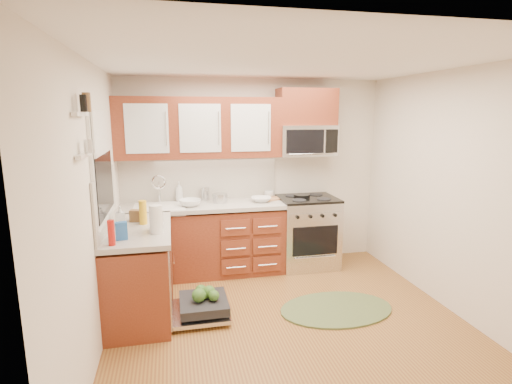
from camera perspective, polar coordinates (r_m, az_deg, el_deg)
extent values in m
plane|color=brown|center=(4.21, 4.71, -18.06)|extent=(3.50, 3.50, 0.00)
plane|color=white|center=(3.70, 5.36, 18.05)|extent=(3.50, 3.50, 0.00)
cube|color=silver|center=(5.43, -0.42, 2.68)|extent=(3.50, 0.04, 2.50)
cube|color=silver|center=(2.22, 18.61, -10.70)|extent=(3.50, 0.04, 2.50)
cube|color=silver|center=(3.66, -22.21, -2.36)|extent=(0.04, 3.50, 2.50)
cube|color=silver|center=(4.59, 26.40, -0.09)|extent=(0.04, 3.50, 2.50)
cube|color=#5E2415|center=(5.23, -7.58, -7.05)|extent=(2.05, 0.60, 0.85)
cube|color=#5E2415|center=(4.37, -16.26, -11.20)|extent=(0.60, 1.25, 0.85)
cube|color=#A59F97|center=(5.10, -7.71, -2.00)|extent=(2.07, 0.64, 0.05)
cube|color=#A59F97|center=(4.21, -16.48, -5.20)|extent=(0.64, 1.27, 0.05)
cube|color=beige|center=(5.32, -8.05, 1.96)|extent=(2.05, 0.02, 0.57)
cube|color=beige|center=(4.17, -20.75, -1.23)|extent=(0.02, 1.25, 0.57)
cube|color=#5E2415|center=(5.38, 7.22, 11.97)|extent=(0.76, 0.35, 0.47)
cube|color=white|center=(4.06, -21.11, 7.98)|extent=(0.02, 0.96, 0.40)
cube|color=white|center=(3.22, -23.80, 10.16)|extent=(0.04, 0.40, 0.03)
cube|color=white|center=(3.24, -23.38, 4.86)|extent=(0.04, 0.40, 0.03)
cylinder|color=black|center=(5.36, 6.56, -0.55)|extent=(0.28, 0.28, 0.04)
cylinder|color=silver|center=(5.14, -5.16, -0.88)|extent=(0.21, 0.21, 0.12)
cube|color=tan|center=(5.30, 2.01, -0.99)|extent=(0.34, 0.29, 0.02)
cylinder|color=silver|center=(5.28, -7.27, -0.29)|extent=(0.12, 0.12, 0.17)
cylinder|color=white|center=(3.94, -14.08, -3.78)|extent=(0.17, 0.17, 0.27)
cylinder|color=gold|center=(4.29, -15.85, -2.82)|extent=(0.09, 0.09, 0.25)
cylinder|color=#AA140E|center=(3.69, -19.97, -5.51)|extent=(0.07, 0.07, 0.22)
cube|color=brown|center=(4.43, -16.74, -3.25)|extent=(0.14, 0.12, 0.12)
cube|color=#255FB0|center=(3.83, -18.67, -5.28)|extent=(0.11, 0.08, 0.17)
imported|color=#999999|center=(5.17, 0.74, -1.07)|extent=(0.29, 0.29, 0.06)
imported|color=#999999|center=(5.00, -9.41, -1.53)|extent=(0.32, 0.32, 0.08)
imported|color=#999999|center=(5.43, 1.87, -0.29)|extent=(0.13, 0.13, 0.10)
imported|color=#999999|center=(5.27, -10.93, 0.06)|extent=(0.12, 0.12, 0.26)
imported|color=#999999|center=(4.32, -18.83, -3.20)|extent=(0.10, 0.11, 0.20)
imported|color=#999999|center=(4.06, -14.00, -4.05)|extent=(0.18, 0.18, 0.17)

